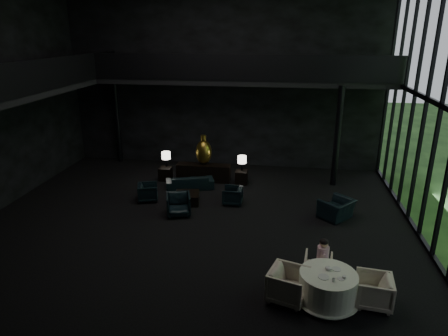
# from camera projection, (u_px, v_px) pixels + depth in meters

# --- Properties ---
(floor) EXTENTS (14.00, 12.00, 0.02)m
(floor) POSITION_uv_depth(u_px,v_px,m) (197.00, 220.00, 13.22)
(floor) COLOR black
(floor) RESTS_ON ground
(wall_back) EXTENTS (14.00, 0.04, 8.00)m
(wall_back) POSITION_uv_depth(u_px,v_px,m) (224.00, 77.00, 17.52)
(wall_back) COLOR black
(wall_back) RESTS_ON ground
(wall_front) EXTENTS (14.00, 0.04, 8.00)m
(wall_front) POSITION_uv_depth(u_px,v_px,m) (111.00, 161.00, 6.31)
(wall_front) COLOR black
(wall_front) RESTS_ON ground
(curtain_wall) EXTENTS (0.20, 12.00, 8.00)m
(curtain_wall) POSITION_uv_depth(u_px,v_px,m) (442.00, 106.00, 10.94)
(curtain_wall) COLOR black
(curtain_wall) RESTS_ON ground
(mezzanine_left) EXTENTS (2.00, 12.00, 0.25)m
(mezzanine_left) POSITION_uv_depth(u_px,v_px,m) (11.00, 95.00, 12.76)
(mezzanine_left) COLOR black
(mezzanine_left) RESTS_ON wall_left
(mezzanine_back) EXTENTS (12.00, 2.00, 0.25)m
(mezzanine_back) POSITION_uv_depth(u_px,v_px,m) (244.00, 80.00, 16.45)
(mezzanine_back) COLOR black
(mezzanine_back) RESTS_ON wall_back
(railing_left) EXTENTS (0.06, 12.00, 1.00)m
(railing_left) POSITION_uv_depth(u_px,v_px,m) (37.00, 76.00, 12.43)
(railing_left) COLOR black
(railing_left) RESTS_ON mezzanine_left
(railing_back) EXTENTS (12.00, 0.06, 1.00)m
(railing_back) POSITION_uv_depth(u_px,v_px,m) (242.00, 68.00, 15.32)
(railing_back) COLOR black
(railing_back) RESTS_ON mezzanine_back
(column_nw) EXTENTS (0.24, 0.24, 4.00)m
(column_nw) POSITION_uv_depth(u_px,v_px,m) (117.00, 120.00, 18.60)
(column_nw) COLOR black
(column_nw) RESTS_ON floor
(column_ne) EXTENTS (0.24, 0.24, 4.00)m
(column_ne) POSITION_uv_depth(u_px,v_px,m) (337.00, 137.00, 15.63)
(column_ne) COLOR black
(column_ne) RESTS_ON floor
(console) EXTENTS (2.23, 0.51, 0.71)m
(console) POSITION_uv_depth(u_px,v_px,m) (204.00, 173.00, 16.59)
(console) COLOR black
(console) RESTS_ON floor
(bronze_urn) EXTENTS (0.65, 0.65, 1.22)m
(bronze_urn) POSITION_uv_depth(u_px,v_px,m) (204.00, 152.00, 16.39)
(bronze_urn) COLOR #B18830
(bronze_urn) RESTS_ON console
(side_table_left) EXTENTS (0.49, 0.49, 0.54)m
(side_table_left) POSITION_uv_depth(u_px,v_px,m) (165.00, 174.00, 16.71)
(side_table_left) COLOR black
(side_table_left) RESTS_ON floor
(table_lamp_left) EXTENTS (0.37, 0.37, 0.62)m
(table_lamp_left) POSITION_uv_depth(u_px,v_px,m) (166.00, 156.00, 16.66)
(table_lamp_left) COLOR black
(table_lamp_left) RESTS_ON side_table_left
(side_table_right) EXTENTS (0.50, 0.50, 0.55)m
(side_table_right) POSITION_uv_depth(u_px,v_px,m) (242.00, 177.00, 16.30)
(side_table_right) COLOR black
(side_table_right) RESTS_ON floor
(table_lamp_right) EXTENTS (0.36, 0.36, 0.60)m
(table_lamp_right) POSITION_uv_depth(u_px,v_px,m) (242.00, 160.00, 16.15)
(table_lamp_right) COLOR black
(table_lamp_right) RESTS_ON side_table_right
(sofa) EXTENTS (1.75, 0.99, 0.66)m
(sofa) POSITION_uv_depth(u_px,v_px,m) (190.00, 181.00, 15.78)
(sofa) COLOR black
(sofa) RESTS_ON floor
(lounge_armchair_west) EXTENTS (0.76, 0.79, 0.65)m
(lounge_armchair_west) POSITION_uv_depth(u_px,v_px,m) (148.00, 192.00, 14.66)
(lounge_armchair_west) COLOR black
(lounge_armchair_west) RESTS_ON floor
(lounge_armchair_east) EXTENTS (0.57, 0.61, 0.62)m
(lounge_armchair_east) POSITION_uv_depth(u_px,v_px,m) (233.00, 196.00, 14.39)
(lounge_armchair_east) COLOR black
(lounge_armchair_east) RESTS_ON floor
(lounge_armchair_south) EXTENTS (1.01, 0.97, 0.85)m
(lounge_armchair_south) POSITION_uv_depth(u_px,v_px,m) (178.00, 203.00, 13.49)
(lounge_armchair_south) COLOR black
(lounge_armchair_south) RESTS_ON floor
(window_armchair) EXTENTS (1.14, 1.16, 0.86)m
(window_armchair) POSITION_uv_depth(u_px,v_px,m) (337.00, 206.00, 13.23)
(window_armchair) COLOR black
(window_armchair) RESTS_ON floor
(coffee_table) EXTENTS (0.97, 0.97, 0.38)m
(coffee_table) POSITION_uv_depth(u_px,v_px,m) (187.00, 198.00, 14.50)
(coffee_table) COLOR black
(coffee_table) RESTS_ON floor
(dining_table) EXTENTS (1.48, 1.48, 0.75)m
(dining_table) POSITION_uv_depth(u_px,v_px,m) (327.00, 289.00, 9.16)
(dining_table) COLOR white
(dining_table) RESTS_ON floor
(dining_chair_north) EXTENTS (0.67, 0.63, 0.62)m
(dining_chair_north) POSITION_uv_depth(u_px,v_px,m) (318.00, 267.00, 10.06)
(dining_chair_north) COLOR #9F9385
(dining_chair_north) RESTS_ON floor
(dining_chair_east) EXTENTS (0.84, 0.88, 0.83)m
(dining_chair_east) POSITION_uv_depth(u_px,v_px,m) (374.00, 289.00, 9.03)
(dining_chair_east) COLOR gray
(dining_chair_east) RESTS_ON floor
(dining_chair_west) EXTENTS (1.11, 1.15, 0.96)m
(dining_chair_west) POSITION_uv_depth(u_px,v_px,m) (289.00, 282.00, 9.18)
(dining_chair_west) COLOR #B6A392
(dining_chair_west) RESTS_ON floor
(child) EXTENTS (0.30, 0.30, 0.64)m
(child) POSITION_uv_depth(u_px,v_px,m) (323.00, 251.00, 9.93)
(child) COLOR #EFB4C3
(child) RESTS_ON dining_chair_north
(plate_a) EXTENTS (0.26, 0.26, 0.02)m
(plate_a) POSITION_uv_depth(u_px,v_px,m) (324.00, 277.00, 8.88)
(plate_a) COLOR white
(plate_a) RESTS_ON dining_table
(plate_b) EXTENTS (0.24, 0.24, 0.01)m
(plate_b) POSITION_uv_depth(u_px,v_px,m) (336.00, 269.00, 9.18)
(plate_b) COLOR white
(plate_b) RESTS_ON dining_table
(saucer) EXTENTS (0.17, 0.17, 0.01)m
(saucer) POSITION_uv_depth(u_px,v_px,m) (341.00, 279.00, 8.82)
(saucer) COLOR white
(saucer) RESTS_ON dining_table
(coffee_cup) EXTENTS (0.11, 0.11, 0.06)m
(coffee_cup) POSITION_uv_depth(u_px,v_px,m) (344.00, 277.00, 8.82)
(coffee_cup) COLOR white
(coffee_cup) RESTS_ON saucer
(cereal_bowl) EXTENTS (0.15, 0.15, 0.08)m
(cereal_bowl) POSITION_uv_depth(u_px,v_px,m) (328.00, 268.00, 9.15)
(cereal_bowl) COLOR white
(cereal_bowl) RESTS_ON dining_table
(cream_pot) EXTENTS (0.08, 0.08, 0.07)m
(cream_pot) POSITION_uv_depth(u_px,v_px,m) (333.00, 280.00, 8.73)
(cream_pot) COLOR #99999E
(cream_pot) RESTS_ON dining_table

